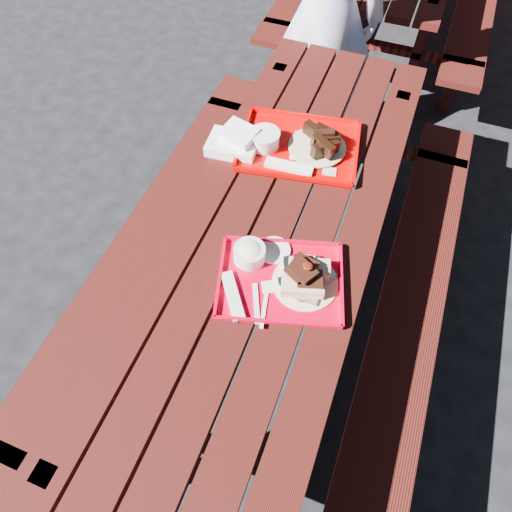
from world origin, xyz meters
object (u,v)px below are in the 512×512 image
(near_tray, at_px, (281,273))
(person, at_px, (327,15))
(far_tray, at_px, (297,145))
(picnic_table_near, at_px, (269,263))

(near_tray, bearing_deg, person, 100.41)
(person, bearing_deg, near_tray, 94.50)
(far_tray, bearing_deg, picnic_table_near, -83.82)
(near_tray, xyz_separation_m, person, (-0.28, 1.54, 0.03))
(near_tray, relative_size, person, 0.30)
(picnic_table_near, relative_size, person, 1.48)
(near_tray, relative_size, far_tray, 0.91)
(picnic_table_near, relative_size, near_tray, 4.92)
(near_tray, bearing_deg, picnic_table_near, 120.03)
(picnic_table_near, distance_m, near_tray, 0.29)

